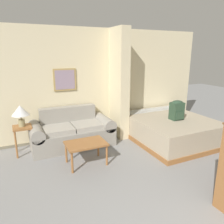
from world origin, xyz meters
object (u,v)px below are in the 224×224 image
object	(u,v)px
couch	(72,132)
coffee_table	(86,145)
backpack	(177,110)
table_lamp	(20,111)
bed	(169,128)

from	to	relation	value
couch	coffee_table	distance (m)	0.97
backpack	table_lamp	bearing A→B (deg)	165.97
table_lamp	backpack	bearing A→B (deg)	-14.03
table_lamp	bed	world-z (taller)	table_lamp
couch	bed	xyz separation A→B (m)	(2.20, -0.65, -0.03)
couch	table_lamp	world-z (taller)	table_lamp
backpack	couch	bearing A→B (deg)	159.70
table_lamp	backpack	world-z (taller)	table_lamp
bed	backpack	distance (m)	0.53
couch	table_lamp	size ratio (longest dim) A/B	4.13
bed	coffee_table	bearing A→B (deg)	-171.75
coffee_table	table_lamp	size ratio (longest dim) A/B	1.67
couch	coffee_table	world-z (taller)	couch
coffee_table	backpack	xyz separation A→B (m)	(2.23, 0.13, 0.40)
couch	backpack	distance (m)	2.44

